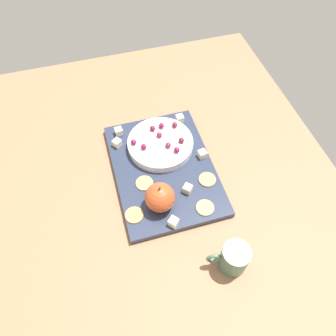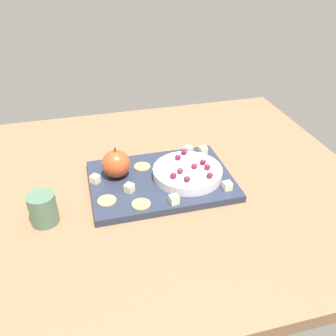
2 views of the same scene
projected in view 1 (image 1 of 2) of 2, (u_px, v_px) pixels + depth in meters
table at (159, 174)px, 95.05cm from camera, size 111.61×97.73×3.41cm
platter at (164, 169)px, 92.75cm from camera, size 38.16×27.24×1.94cm
serving_dish at (160, 144)px, 95.11cm from camera, size 18.89×18.89×2.46cm
apple_whole at (160, 197)px, 81.93cm from camera, size 7.65×7.65×7.65cm
apple_stem at (160, 188)px, 78.31cm from camera, size 0.50×0.50×1.20cm
cheese_cube_0 at (119, 131)px, 98.10cm from camera, size 2.33×2.33×2.12cm
cheese_cube_1 at (203, 155)px, 93.00cm from camera, size 2.44×2.44×2.12cm
cheese_cube_2 at (117, 143)px, 95.55cm from camera, size 2.96×2.96×2.12cm
cheese_cube_3 at (173, 222)px, 81.12cm from camera, size 3.00×3.00×2.12cm
cheese_cube_4 at (180, 119)px, 101.10cm from camera, size 2.26×2.26×2.12cm
cheese_cube_5 at (188, 189)px, 86.61cm from camera, size 3.00×3.00×2.12cm
cracker_0 at (207, 179)px, 89.31cm from camera, size 4.72×4.72×0.40cm
cracker_1 at (205, 208)px, 84.36cm from camera, size 4.72×4.72×0.40cm
cracker_2 at (144, 183)px, 88.63cm from camera, size 4.72×4.72×0.40cm
cracker_3 at (134, 215)px, 83.16cm from camera, size 4.72×4.72×0.40cm
grape_0 at (177, 150)px, 91.25cm from camera, size 1.75×1.57×1.62cm
grape_1 at (159, 135)px, 94.56cm from camera, size 1.75×1.57×1.40cm
grape_2 at (168, 145)px, 92.32cm from camera, size 1.75×1.57×1.51cm
grape_3 at (144, 147)px, 91.96cm from camera, size 1.75×1.57×1.56cm
grape_4 at (161, 126)px, 96.51cm from camera, size 1.75×1.57×1.54cm
grape_5 at (181, 140)px, 93.34cm from camera, size 1.75×1.57×1.49cm
grape_6 at (153, 128)px, 95.92cm from camera, size 1.75×1.57×1.49cm
grape_7 at (134, 142)px, 93.02cm from camera, size 1.75×1.57×1.42cm
grape_8 at (175, 125)px, 96.73cm from camera, size 1.75×1.57×1.52cm
cup at (234, 258)px, 74.96cm from camera, size 6.52×9.61×7.77cm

